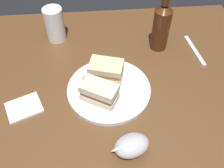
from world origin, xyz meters
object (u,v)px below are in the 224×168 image
Objects in this scene: plate at (109,90)px; pint_glass at (55,26)px; sandwich_half_left at (106,70)px; sandwich_half_right at (99,92)px; cider_bottle at (161,25)px; gravy_boat at (131,146)px; napkin at (24,107)px; fork at (195,50)px.

pint_glass reaches higher than plate.
sandwich_half_right reaches higher than sandwich_half_left.
sandwich_half_left is 0.50× the size of cider_bottle.
sandwich_half_right is at bearing -68.05° from gravy_boat.
plate is at bearing 122.26° from pint_glass.
napkin is 0.68m from fork.
napkin is 0.61× the size of fork.
fork is at bearing -161.20° from sandwich_half_left.
napkin is at bearing 28.02° from cider_bottle.
pint_glass reaches higher than napkin.
sandwich_half_left is 0.39m from fork.
fork is at bearing -127.33° from gravy_boat.
napkin is (0.09, 0.36, -0.06)m from pint_glass.
napkin is (0.50, 0.27, -0.10)m from cider_bottle.
fork is (-0.36, -0.12, -0.04)m from sandwich_half_left.
fork is (-0.36, -0.18, -0.00)m from plate.
plate is at bearing 95.00° from sandwich_half_left.
plate is 0.07m from sandwich_half_left.
fork is (-0.55, 0.13, -0.06)m from pint_glass.
sandwich_half_right is at bearing 73.69° from sandwich_half_left.
sandwich_half_left reaches higher than plate.
plate is 0.32m from cider_bottle.
pint_glass is at bearing -66.34° from gravy_boat.
pint_glass is 0.59m from gravy_boat.
sandwich_half_right is at bearing 46.11° from cider_bottle.
sandwich_half_left is at bearing 126.84° from pint_glass.
plate is 0.37m from pint_glass.
pint_glass reaches higher than sandwich_half_right.
sandwich_half_left is at bearing -78.60° from fork.
napkin is at bearing -29.63° from gravy_boat.
cider_bottle reaches higher than sandwich_half_left.
fork is (-0.14, 0.04, -0.10)m from cider_bottle.
fork is (-0.32, -0.41, -0.04)m from gravy_boat.
sandwich_half_left is 1.08× the size of gravy_boat.
cider_bottle is (-0.25, -0.26, 0.06)m from sandwich_half_right.
gravy_boat is at bearing 68.95° from cider_bottle.
pint_glass is 1.28× the size of napkin.
plate is 2.35× the size of gravy_boat.
gravy_boat is (-0.08, 0.19, -0.01)m from sandwich_half_right.
gravy_boat is (-0.05, 0.29, -0.01)m from sandwich_half_left.
gravy_boat is 0.52m from fork.
sandwich_half_right is 0.51× the size of cider_bottle.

